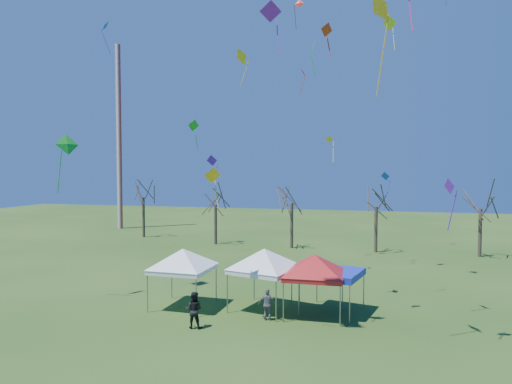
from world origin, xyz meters
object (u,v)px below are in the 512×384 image
radio_mast (119,137)px  tree_2 (292,187)px  tent_red (314,258)px  tree_0 (143,183)px  tent_white_west (183,253)px  person_grey (268,304)px  tree_3 (376,190)px  tent_white_mid (264,253)px  tree_4 (481,191)px  tree_1 (215,191)px  tent_blue (332,273)px  person_dark (194,310)px

radio_mast → tree_2: (25.63, -9.62, -6.21)m
tree_2 → tent_red: size_ratio=1.83×
tree_0 → tree_2: tree_0 is taller
tent_white_west → person_grey: size_ratio=2.65×
tree_2 → person_grey: (2.72, -22.71, -5.44)m
tree_3 → tent_white_mid: (-6.29, -20.62, -2.78)m
tent_red → person_grey: size_ratio=2.62×
tree_3 → person_grey: (-5.68, -22.37, -5.22)m
tent_white_west → tent_white_mid: tent_white_mid is taller
tree_0 → tree_4: (36.20, -3.38, -0.43)m
tent_white_west → tree_1: bearing=104.8°
tent_blue → tent_red: bearing=-137.5°
radio_mast → tent_white_west: bearing=-53.7°
tent_white_west → tree_3: bearing=62.7°
tree_2 → tree_3: size_ratio=1.03×
tent_white_west → tent_white_mid: 4.78m
tree_2 → tent_blue: size_ratio=2.22×
tent_blue → tree_2: bearing=106.2°
tree_2 → person_dark: tree_2 is taller
person_grey → tree_4: bearing=-130.3°
tree_0 → tree_4: tree_0 is taller
tree_3 → tent_white_mid: size_ratio=1.76×
tent_white_mid → tent_white_west: bearing=-171.5°
radio_mast → tent_blue: radio_mast is taller
tent_red → person_grey: tent_red is taller
tree_0 → tree_3: (26.88, -3.34, -0.41)m
radio_mast → tree_2: size_ratio=3.06×
person_dark → tree_1: bearing=-78.3°
radio_mast → tree_1: size_ratio=3.31×
tree_1 → tree_4: 26.13m
tree_0 → tree_2: bearing=-9.2°
tree_1 → person_dark: size_ratio=4.03×
tree_1 → person_grey: 26.00m
radio_mast → tent_red: 44.54m
tree_0 → person_grey: tree_0 is taller
tree_2 → tree_3: (8.40, -0.33, -0.21)m
tree_4 → tent_blue: tree_4 is taller
tree_1 → tree_3: 16.81m
tree_3 → person_grey: bearing=-104.2°
radio_mast → tree_0: radio_mast is taller
tent_white_mid → tent_red: tent_white_mid is taller
tree_0 → tree_1: bearing=-15.2°
radio_mast → person_dark: size_ratio=13.37×
tree_3 → tree_4: tree_3 is taller
tree_1 → tent_white_mid: tree_1 is taller
radio_mast → person_dark: 44.09m
tree_0 → tree_1: (10.08, -2.73, -0.70)m
tent_red → tent_blue: tent_red is taller
tree_3 → tent_white_west: 24.17m
tent_blue → tent_white_mid: bearing=-172.7°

